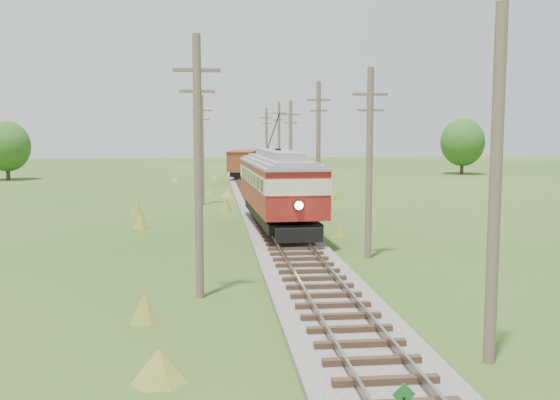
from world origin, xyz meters
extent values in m
cube|color=#605B54|center=(0.00, 34.00, 0.12)|extent=(3.60, 96.00, 0.25)
cube|color=#726659|center=(-0.72, 34.00, 0.48)|extent=(0.08, 96.00, 0.17)
cube|color=#726659|center=(0.72, 34.00, 0.48)|extent=(0.08, 96.00, 0.17)
cube|color=#2D2116|center=(0.00, 34.00, 0.33)|extent=(2.40, 96.00, 0.16)
cube|color=#176B23|center=(-0.20, 1.50, 0.85)|extent=(0.45, 0.03, 0.45)
cube|color=black|center=(0.00, 25.85, 1.06)|extent=(3.13, 12.36, 0.50)
cube|color=maroon|center=(0.00, 25.85, 2.17)|extent=(3.64, 13.45, 1.22)
cube|color=beige|center=(0.00, 25.85, 3.17)|extent=(3.67, 13.52, 0.78)
cube|color=black|center=(0.00, 25.85, 3.17)|extent=(3.68, 12.92, 0.61)
cube|color=maroon|center=(0.00, 25.85, 3.73)|extent=(3.64, 13.45, 0.33)
cube|color=gray|center=(0.00, 25.85, 4.09)|extent=(3.70, 13.58, 0.42)
cube|color=gray|center=(0.00, 25.85, 4.47)|extent=(1.79, 10.05, 0.44)
sphere|color=#FFF2BF|center=(0.27, 19.10, 2.34)|extent=(0.40, 0.40, 0.40)
cylinder|color=black|center=(-0.08, 27.84, 5.73)|extent=(0.27, 5.18, 2.14)
cylinder|color=black|center=(-0.63, 20.77, 1.00)|extent=(0.17, 0.89, 0.89)
cylinder|color=black|center=(1.03, 20.84, 1.00)|extent=(0.17, 0.89, 0.89)
cylinder|color=black|center=(-1.03, 30.85, 1.00)|extent=(0.17, 0.89, 0.89)
cylinder|color=black|center=(0.63, 30.92, 1.00)|extent=(0.17, 0.89, 0.89)
cube|color=black|center=(0.00, 64.41, 0.94)|extent=(3.58, 8.18, 0.55)
cube|color=#632C17|center=(0.00, 64.41, 2.32)|extent=(4.29, 9.14, 2.20)
cube|color=#632C17|center=(0.00, 64.41, 3.47)|extent=(4.38, 9.32, 0.13)
cylinder|color=black|center=(-1.25, 61.95, 1.00)|extent=(0.28, 0.89, 0.88)
cylinder|color=black|center=(0.37, 61.67, 1.00)|extent=(0.28, 0.89, 0.88)
cylinder|color=black|center=(-0.37, 67.15, 1.00)|extent=(0.28, 0.89, 0.88)
cylinder|color=black|center=(1.25, 66.87, 1.00)|extent=(0.28, 0.89, 0.88)
cone|color=gray|center=(4.41, 52.10, 0.60)|extent=(3.19, 3.19, 1.20)
cone|color=gray|center=(5.20, 51.10, 0.35)|extent=(1.79, 1.79, 0.70)
cylinder|color=brown|center=(3.10, 5.00, 4.40)|extent=(0.30, 0.30, 8.80)
cylinder|color=brown|center=(3.30, 18.00, 4.30)|extent=(0.30, 0.30, 8.60)
cube|color=brown|center=(3.30, 18.00, 7.40)|extent=(1.60, 0.12, 0.12)
cube|color=brown|center=(3.30, 18.00, 6.70)|extent=(1.20, 0.10, 0.10)
cylinder|color=brown|center=(3.20, 31.00, 4.50)|extent=(0.30, 0.30, 9.00)
cube|color=brown|center=(3.20, 31.00, 7.80)|extent=(1.60, 0.12, 0.12)
cube|color=brown|center=(3.20, 31.00, 7.10)|extent=(1.20, 0.10, 0.10)
cylinder|color=brown|center=(3.00, 44.00, 4.20)|extent=(0.30, 0.30, 8.40)
cube|color=brown|center=(3.00, 44.00, 7.20)|extent=(1.60, 0.12, 0.12)
cube|color=brown|center=(3.00, 44.00, 6.50)|extent=(1.20, 0.10, 0.10)
cylinder|color=brown|center=(3.40, 57.00, 4.45)|extent=(0.30, 0.30, 8.90)
cube|color=brown|center=(3.40, 57.00, 7.70)|extent=(1.60, 0.12, 0.12)
cube|color=brown|center=(3.40, 57.00, 7.00)|extent=(1.20, 0.10, 0.10)
cylinder|color=brown|center=(3.20, 70.00, 4.35)|extent=(0.30, 0.30, 8.70)
cube|color=brown|center=(3.20, 70.00, 7.50)|extent=(1.60, 0.12, 0.12)
cube|color=brown|center=(3.20, 70.00, 6.80)|extent=(1.20, 0.10, 0.10)
cylinder|color=brown|center=(-4.20, 12.00, 4.50)|extent=(0.30, 0.30, 9.00)
cube|color=brown|center=(-4.20, 12.00, 7.80)|extent=(1.60, 0.12, 0.12)
cube|color=brown|center=(-4.20, 12.00, 7.10)|extent=(1.20, 0.10, 0.10)
cylinder|color=brown|center=(-4.50, 40.00, 4.30)|extent=(0.30, 0.30, 8.60)
cube|color=brown|center=(-4.50, 40.00, 7.40)|extent=(1.60, 0.12, 0.12)
cube|color=brown|center=(-4.50, 40.00, 6.70)|extent=(1.20, 0.10, 0.10)
cylinder|color=#38281C|center=(-28.00, 68.00, 1.17)|extent=(0.50, 0.50, 2.34)
ellipsoid|color=#205519|center=(-28.00, 68.00, 4.03)|extent=(5.46, 5.46, 6.01)
cylinder|color=#38281C|center=(30.00, 72.00, 1.26)|extent=(0.50, 0.50, 2.52)
ellipsoid|color=#205519|center=(30.00, 72.00, 4.34)|extent=(5.88, 5.88, 6.47)
camera|label=1|loc=(-3.72, -9.39, 5.75)|focal=40.00mm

